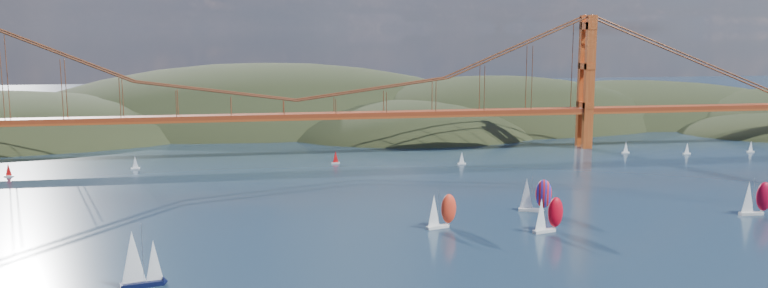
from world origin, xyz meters
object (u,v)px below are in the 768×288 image
racer_1 (548,214)px  racer_2 (756,197)px  racer_rwb (535,194)px  sloop_navy (139,259)px  racer_0 (441,210)px

racer_1 → racer_2: bearing=-9.5°
racer_1 → racer_rwb: bearing=62.0°
sloop_navy → racer_rwb: size_ratio=1.23×
racer_0 → racer_1: size_ratio=0.99×
racer_2 → sloop_navy: bearing=-166.4°
sloop_navy → racer_0: size_ratio=1.30×
racer_2 → racer_rwb: racer_rwb is taller
racer_rwb → racer_1: bearing=-83.5°
sloop_navy → racer_0: bearing=12.9°
sloop_navy → racer_1: size_ratio=1.29×
racer_0 → racer_rwb: size_ratio=0.94×
racer_1 → sloop_navy: bearing=178.7°
racer_0 → racer_rwb: (29.49, 12.08, 0.27)m
sloop_navy → racer_2: bearing=-1.1°
racer_1 → racer_rwb: (4.62, 20.47, 0.24)m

